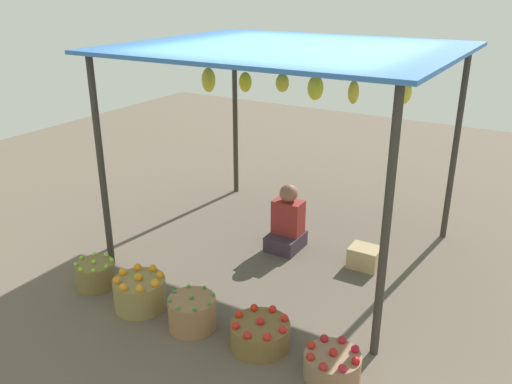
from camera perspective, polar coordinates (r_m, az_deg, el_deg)
The scene contains 9 objects.
ground_plane at distance 6.25m, azimuth 3.21°, elevation -6.13°, with size 14.00×14.00×0.00m, color brown.
market_stall_structure at distance 5.61m, azimuth 3.66°, elevation 13.78°, with size 3.31×2.86×2.31m.
vendor_person at distance 6.16m, azimuth 3.36°, elevation -3.45°, with size 0.36×0.44×0.78m.
basket_limes at distance 5.72m, azimuth -16.85°, elevation -8.42°, with size 0.40×0.40×0.30m.
basket_oranges at distance 5.26m, azimuth -12.34°, elevation -10.47°, with size 0.49×0.49×0.36m.
basket_green_chilies at distance 4.91m, azimuth -6.85°, elevation -12.71°, with size 0.43×0.43×0.32m.
basket_red_tomatoes at distance 4.68m, azimuth 0.46°, elevation -14.96°, with size 0.51×0.51×0.28m.
basket_red_apples at distance 4.42m, azimuth 8.18°, elevation -17.85°, with size 0.45×0.45×0.26m.
wooden_crate_near_vendor at distance 5.94m, azimuth 11.56°, elevation -6.86°, with size 0.32×0.27×0.23m, color tan.
Camera 1 is at (2.51, -4.94, 2.90)m, focal length 37.31 mm.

